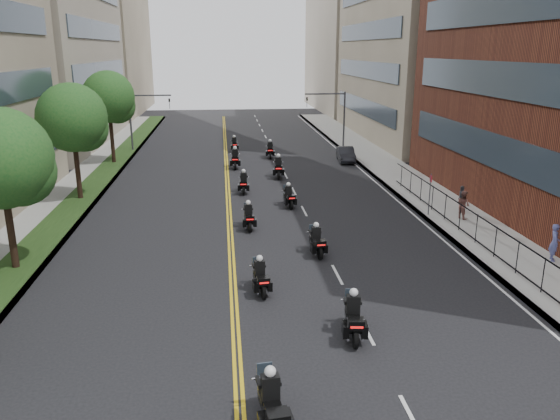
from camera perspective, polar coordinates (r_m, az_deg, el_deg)
The scene contains 24 objects.
sidewalk_right at distance 40.70m, azimuth 13.84°, elevation 2.37°, with size 4.00×90.00×0.15m, color gray.
sidewalk_left at distance 39.68m, azimuth -20.88°, elevation 1.40°, with size 4.00×90.00×0.15m, color gray.
grass_strip at distance 39.46m, azimuth -19.78°, elevation 1.57°, with size 2.00×90.00×0.04m, color black.
building_right_far at distance 93.10m, azimuth 8.85°, elevation 18.35°, with size 15.00×28.00×26.00m, color gray.
building_left_far at distance 92.42m, azimuth -19.69°, elevation 17.65°, with size 16.00×28.00×26.00m, color gray.
iron_fence at distance 28.62m, azimuth 20.68°, elevation -2.44°, with size 0.05×28.00×1.50m.
street_trees at distance 32.41m, azimuth -22.91°, elevation 7.16°, with size 4.40×38.40×7.98m.
traffic_signal_right at distance 55.58m, azimuth 5.76°, elevation 10.24°, with size 4.09×0.20×5.60m.
traffic_signal_left at distance 54.99m, azimuth -14.41°, elevation 9.75°, with size 4.09×0.20×5.60m.
motorcycle_0 at distance 15.12m, azimuth -0.89°, elevation -19.80°, with size 0.72×2.45×1.81m.
motorcycle_1 at distance 19.43m, azimuth 7.66°, elevation -11.16°, with size 0.70×2.39×1.77m.
motorcycle_2 at distance 22.58m, azimuth -2.07°, elevation -7.12°, with size 0.61×2.14×1.58m.
motorcycle_3 at distance 26.62m, azimuth 3.84°, elevation -3.37°, with size 0.58×2.19×1.62m.
motorcycle_4 at distance 30.44m, azimuth -3.29°, elevation -0.80°, with size 0.51×2.18×1.61m.
motorcycle_5 at distance 34.61m, azimuth 0.92°, elevation 1.34°, with size 0.61×2.13×1.58m.
motorcycle_6 at distance 38.08m, azimuth -3.81°, elevation 2.77°, with size 0.58×2.26×1.66m.
motorcycle_7 at distance 42.59m, azimuth -0.17°, elevation 4.38°, with size 0.66×2.53×1.87m.
motorcycle_8 at distance 46.18m, azimuth -4.71°, elevation 5.28°, with size 0.59×2.53×1.87m.
motorcycle_9 at distance 50.49m, azimuth -1.04°, elevation 6.23°, with size 0.60×2.33×1.72m.
motorcycle_10 at distance 53.96m, azimuth -4.79°, elevation 6.78°, with size 0.51×2.15×1.58m.
parked_sedan at distance 49.16m, azimuth 6.89°, elevation 5.79°, with size 1.35×3.88×1.28m, color black.
pedestrian_a at distance 28.40m, azimuth 26.76°, elevation -3.03°, with size 0.65×0.42×1.77m, color #4B508A.
pedestrian_b at distance 33.39m, azimuth 18.60°, elevation 0.53°, with size 0.81×0.63×1.66m, color brown.
pedestrian_c at distance 35.19m, azimuth 18.42°, elevation 1.21°, with size 0.89×0.37×1.51m, color #3A3B41.
Camera 1 is at (-1.71, -12.10, 9.66)m, focal length 35.00 mm.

